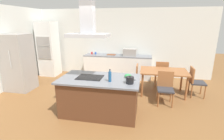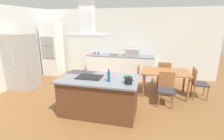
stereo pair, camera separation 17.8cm
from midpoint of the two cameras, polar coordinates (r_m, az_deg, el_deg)
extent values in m
plane|color=brown|center=(5.68, 1.37, -6.62)|extent=(16.00, 16.00, 0.00)
cube|color=silver|center=(7.02, 4.55, 9.10)|extent=(7.20, 0.10, 2.70)
cube|color=silver|center=(6.55, -30.83, 6.43)|extent=(0.10, 8.80, 2.70)
cube|color=#59331E|center=(4.18, -3.06, -8.83)|extent=(1.78, 0.97, 0.86)
cube|color=slate|center=(4.01, -3.15, -2.98)|extent=(1.88, 1.07, 0.04)
cube|color=black|center=(4.07, -6.35, -2.36)|extent=(0.60, 0.44, 0.01)
cylinder|color=black|center=(3.63, 6.98, -3.50)|extent=(0.17, 0.17, 0.15)
sphere|color=black|center=(3.61, 7.02, -2.17)|extent=(0.03, 0.03, 0.03)
cone|color=black|center=(3.62, 8.62, -3.50)|extent=(0.06, 0.03, 0.04)
cylinder|color=navy|center=(3.73, 0.27, -2.27)|extent=(0.07, 0.07, 0.23)
cylinder|color=navy|center=(3.69, 0.27, -0.27)|extent=(0.03, 0.03, 0.05)
cylinder|color=black|center=(3.68, 0.27, 0.16)|extent=(0.03, 0.03, 0.01)
ellipsoid|color=#33934C|center=(4.01, 6.48, -2.05)|extent=(0.17, 0.17, 0.09)
cube|color=white|center=(6.84, 3.52, 1.08)|extent=(2.66, 0.62, 0.86)
cube|color=slate|center=(6.73, 3.58, 4.78)|extent=(2.66, 0.62, 0.04)
cube|color=#9E9993|center=(6.64, 7.70, 5.92)|extent=(0.50, 0.38, 0.28)
cylinder|color=red|center=(7.03, -5.09, 5.76)|extent=(0.08, 0.08, 0.09)
cylinder|color=#2D56B2|center=(7.00, -3.86, 5.74)|extent=(0.08, 0.08, 0.09)
cube|color=brown|center=(6.83, 1.46, 5.21)|extent=(0.34, 0.24, 0.02)
cube|color=white|center=(7.53, -18.82, 6.85)|extent=(0.70, 0.64, 2.20)
cube|color=#9E9993|center=(7.21, -20.47, 9.14)|extent=(0.56, 0.02, 0.36)
cube|color=#9E9993|center=(7.27, -20.13, 5.63)|extent=(0.56, 0.02, 0.48)
cube|color=#9E9993|center=(6.28, -27.41, 2.47)|extent=(0.80, 0.70, 1.82)
cylinder|color=beige|center=(5.94, -29.56, 3.39)|extent=(0.02, 0.02, 0.55)
cube|color=#995B33|center=(5.36, 18.52, -0.59)|extent=(1.40, 0.90, 0.04)
cylinder|color=#995B33|center=(5.10, 11.49, -5.34)|extent=(0.06, 0.06, 0.71)
cylinder|color=#995B33|center=(5.22, 25.27, -6.10)|extent=(0.06, 0.06, 0.71)
cylinder|color=#995B33|center=(5.80, 11.83, -2.74)|extent=(0.06, 0.06, 0.71)
cylinder|color=#995B33|center=(5.91, 23.94, -3.47)|extent=(0.06, 0.06, 0.71)
cube|color=#333338|center=(5.45, 7.72, -2.94)|extent=(0.42, 0.42, 0.04)
cube|color=#995B33|center=(5.36, 9.83, -0.65)|extent=(0.04, 0.42, 0.44)
cylinder|color=#995B33|center=(5.38, 5.50, -5.68)|extent=(0.04, 0.04, 0.41)
cylinder|color=#995B33|center=(5.71, 6.03, -4.38)|extent=(0.04, 0.04, 0.41)
cylinder|color=#995B33|center=(5.34, 9.34, -5.96)|extent=(0.04, 0.04, 0.41)
cylinder|color=#995B33|center=(5.68, 9.64, -4.64)|extent=(0.04, 0.04, 0.41)
cube|color=#333338|center=(6.16, 17.77, -1.34)|extent=(0.42, 0.42, 0.04)
cube|color=#995B33|center=(5.91, 18.08, 0.35)|extent=(0.42, 0.04, 0.44)
cylinder|color=#995B33|center=(6.39, 15.90, -2.70)|extent=(0.04, 0.04, 0.41)
cylinder|color=#995B33|center=(6.41, 19.11, -2.90)|extent=(0.04, 0.04, 0.41)
cylinder|color=#995B33|center=(6.04, 16.00, -3.77)|extent=(0.04, 0.04, 0.41)
cylinder|color=#995B33|center=(6.07, 19.39, -3.97)|extent=(0.04, 0.04, 0.41)
cube|color=#333338|center=(4.75, 18.86, -6.58)|extent=(0.42, 0.42, 0.04)
cube|color=#995B33|center=(4.84, 18.94, -3.11)|extent=(0.42, 0.04, 0.44)
cylinder|color=#995B33|center=(4.69, 21.01, -10.06)|extent=(0.04, 0.04, 0.41)
cylinder|color=#995B33|center=(4.65, 16.56, -9.85)|extent=(0.04, 0.04, 0.41)
cylinder|color=#995B33|center=(5.02, 20.53, -8.29)|extent=(0.04, 0.04, 0.41)
cylinder|color=#995B33|center=(4.98, 16.39, -8.08)|extent=(0.04, 0.04, 0.41)
cube|color=#333338|center=(5.63, 28.45, -4.17)|extent=(0.42, 0.42, 0.04)
cube|color=#995B33|center=(5.51, 26.87, -1.72)|extent=(0.04, 0.42, 0.44)
cylinder|color=#995B33|center=(5.91, 29.43, -5.72)|extent=(0.04, 0.04, 0.41)
cylinder|color=#995B33|center=(5.59, 30.37, -7.04)|extent=(0.04, 0.04, 0.41)
cylinder|color=#995B33|center=(5.82, 26.02, -5.58)|extent=(0.04, 0.04, 0.41)
cylinder|color=#995B33|center=(5.49, 26.77, -6.92)|extent=(0.04, 0.04, 0.41)
cube|color=#ADADB2|center=(3.88, -6.80, 11.58)|extent=(0.90, 0.55, 0.08)
cube|color=#ADADB2|center=(3.87, -7.00, 17.34)|extent=(0.28, 0.24, 0.70)
camera|label=1|loc=(0.09, -88.81, 0.34)|focal=27.09mm
camera|label=2|loc=(0.09, 91.19, -0.34)|focal=27.09mm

